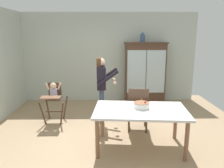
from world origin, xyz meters
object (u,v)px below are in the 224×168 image
Objects in this scene: high_chair_with_toddler at (54,95)px; dining_chair_far_side at (138,106)px; china_cabinet at (145,73)px; ceramic_vase at (143,38)px; birthday_cake at (142,105)px; adult_person at (102,82)px; dining_table at (140,114)px.

high_chair_with_toddler is 0.99× the size of dining_chair_far_side.
ceramic_vase is (-0.10, 0.00, 1.03)m from china_cabinet.
china_cabinet is at bearing -2.16° from ceramic_vase.
dining_chair_far_side is at bearing 87.50° from birthday_cake.
high_chair_with_toddler is 0.62× the size of adult_person.
china_cabinet reaches higher than dining_chair_far_side.
ceramic_vase is 3.00m from birthday_cake.
birthday_cake is at bearing -100.44° from china_cabinet.
dining_table is at bearing -98.70° from ceramic_vase.
ceramic_vase is 0.16× the size of dining_table.
dining_chair_far_side reaches higher than birthday_cake.
adult_person is at bearing 122.76° from birthday_cake.
high_chair_with_toddler is at bearing 147.24° from birthday_cake.
dining_table is at bearing -34.98° from high_chair_with_toddler.
dining_chair_far_side reaches higher than high_chair_with_toddler.
dining_chair_far_side is at bearing -125.71° from adult_person.
china_cabinet is 2.78m from birthday_cake.
china_cabinet reaches higher than dining_table.
adult_person is (-1.16, -1.57, -0.98)m from ceramic_vase.
adult_person is (-1.25, -1.57, 0.05)m from china_cabinet.
china_cabinet is at bearing 31.92° from high_chair_with_toddler.
adult_person is 1.59× the size of dining_chair_far_side.
high_chair_with_toddler is at bearing 145.59° from dining_table.
adult_person is 1.46m from dining_table.
china_cabinet is 6.54× the size of birthday_cake.
dining_chair_far_side is (-0.38, -2.09, -1.39)m from ceramic_vase.
dining_chair_far_side is (0.05, 0.71, -0.10)m from dining_table.
birthday_cake is (1.89, -1.21, 0.14)m from high_chair_with_toddler.
dining_table is at bearing -151.52° from adult_person.
ceramic_vase reaches higher than high_chair_with_toddler.
dining_table is at bearing -100.69° from china_cabinet.
dining_table is 0.72m from dining_chair_far_side.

